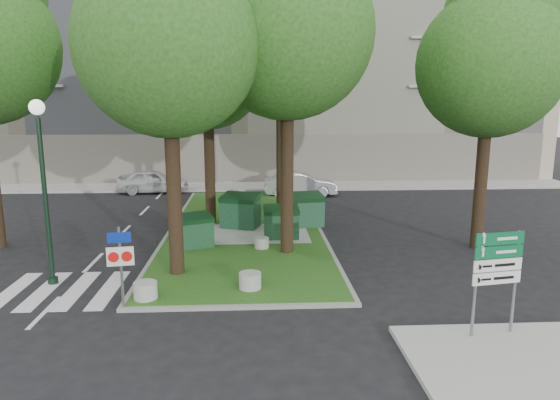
{
  "coord_description": "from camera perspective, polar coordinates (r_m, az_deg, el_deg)",
  "views": [
    {
      "loc": [
        0.87,
        -12.22,
        5.3
      ],
      "look_at": [
        1.75,
        4.31,
        2.0
      ],
      "focal_mm": 32.0,
      "sensor_mm": 36.0,
      "label": 1
    }
  ],
  "objects": [
    {
      "name": "car_silver",
      "position": [
        28.22,
        2.34,
        1.83
      ],
      "size": [
        4.1,
        1.49,
        1.34
      ],
      "primitive_type": "imported",
      "rotation": [
        0.0,
        0.0,
        1.59
      ],
      "color": "#B0B1B8",
      "rests_on": "ground"
    },
    {
      "name": "median_kerb",
      "position": [
        20.89,
        -3.98,
        -3.3
      ],
      "size": [
        6.3,
        16.3,
        0.1
      ],
      "primitive_type": "cube",
      "color": "gray",
      "rests_on": "ground"
    },
    {
      "name": "bollard_right",
      "position": [
        14.2,
        -3.44,
        -9.17
      ],
      "size": [
        0.63,
        0.63,
        0.45
      ],
      "primitive_type": "cylinder",
      "color": "#9E9F99",
      "rests_on": "median_island"
    },
    {
      "name": "building_sidewalk",
      "position": [
        31.17,
        -4.61,
        1.56
      ],
      "size": [
        42.0,
        3.0,
        0.12
      ],
      "primitive_type": "cube",
      "color": "#999993",
      "rests_on": "ground"
    },
    {
      "name": "tree_median_near_right",
      "position": [
        17.03,
        1.16,
        20.35
      ],
      "size": [
        5.6,
        5.6,
        11.46
      ],
      "color": "black",
      "rests_on": "ground"
    },
    {
      "name": "median_island",
      "position": [
        20.89,
        -3.98,
        -3.28
      ],
      "size": [
        6.0,
        16.0,
        0.12
      ],
      "primitive_type": "cube",
      "color": "#1B4E16",
      "rests_on": "ground"
    },
    {
      "name": "bollard_mid",
      "position": [
        17.93,
        -2.11,
        -4.9
      ],
      "size": [
        0.52,
        0.52,
        0.37
      ],
      "primitive_type": "cylinder",
      "color": "gray",
      "rests_on": "median_island"
    },
    {
      "name": "bollard_left",
      "position": [
        13.96,
        -15.13,
        -9.93
      ],
      "size": [
        0.62,
        0.62,
        0.45
      ],
      "primitive_type": "cylinder",
      "color": "#ABACA6",
      "rests_on": "median_island"
    },
    {
      "name": "dumpster_c",
      "position": [
        19.13,
        0.14,
        -2.58
      ],
      "size": [
        1.35,
        0.96,
        1.25
      ],
      "rotation": [
        0.0,
        0.0,
        0.01
      ],
      "color": "#10351C",
      "rests_on": "median_island"
    },
    {
      "name": "street_lamp",
      "position": [
        15.6,
        -25.49,
        3.02
      ],
      "size": [
        0.43,
        0.43,
        5.34
      ],
      "color": "black",
      "rests_on": "ground"
    },
    {
      "name": "ground",
      "position": [
        13.34,
        -6.69,
        -12.2
      ],
      "size": [
        120.0,
        120.0,
        0.0
      ],
      "primitive_type": "plane",
      "color": "black",
      "rests_on": "ground"
    },
    {
      "name": "dumpster_b",
      "position": [
        20.75,
        -4.54,
        -1.28
      ],
      "size": [
        1.79,
        1.5,
        1.42
      ],
      "rotation": [
        0.0,
        0.0,
        -0.32
      ],
      "color": "#103920",
      "rests_on": "median_island"
    },
    {
      "name": "litter_bin",
      "position": [
        23.6,
        2.68,
        -0.46
      ],
      "size": [
        0.44,
        0.44,
        0.77
      ],
      "primitive_type": "cylinder",
      "color": "orange",
      "rests_on": "median_island"
    },
    {
      "name": "tree_median_far",
      "position": [
        24.5,
        0.3,
        18.36
      ],
      "size": [
        5.8,
        5.8,
        11.93
      ],
      "color": "black",
      "rests_on": "ground"
    },
    {
      "name": "tree_median_near_left",
      "position": [
        15.09,
        -12.39,
        18.71
      ],
      "size": [
        5.2,
        5.2,
        10.53
      ],
      "color": "black",
      "rests_on": "ground"
    },
    {
      "name": "dumpster_d",
      "position": [
        20.99,
        2.84,
        -1.14
      ],
      "size": [
        1.67,
        1.3,
        1.4
      ],
      "rotation": [
        0.0,
        0.0,
        0.18
      ],
      "color": "#133E24",
      "rests_on": "median_island"
    },
    {
      "name": "sidewalk_corner",
      "position": [
        11.62,
        27.63,
        -16.89
      ],
      "size": [
        5.0,
        4.0,
        0.12
      ],
      "primitive_type": "cube",
      "color": "#999993",
      "rests_on": "ground"
    },
    {
      "name": "dumpster_a",
      "position": [
        18.24,
        -9.79,
        -3.51
      ],
      "size": [
        1.54,
        1.32,
        1.2
      ],
      "rotation": [
        0.0,
        0.0,
        0.39
      ],
      "color": "#0F381C",
      "rests_on": "median_island"
    },
    {
      "name": "tree_street_right",
      "position": [
        19.21,
        23.18,
        15.43
      ],
      "size": [
        5.0,
        5.0,
        10.06
      ],
      "color": "black",
      "rests_on": "ground"
    },
    {
      "name": "car_white",
      "position": [
        30.04,
        -14.3,
        2.1
      ],
      "size": [
        4.16,
        1.89,
        1.38
      ],
      "primitive_type": "imported",
      "rotation": [
        0.0,
        0.0,
        1.64
      ],
      "color": "silver",
      "rests_on": "ground"
    },
    {
      "name": "apartment_building",
      "position": [
        38.32,
        -4.51,
        15.28
      ],
      "size": [
        41.0,
        12.0,
        16.0
      ],
      "primitive_type": "cube",
      "color": "#BCA88D",
      "rests_on": "ground"
    },
    {
      "name": "traffic_sign_pole",
      "position": [
        13.24,
        -17.77,
        -6.29
      ],
      "size": [
        0.66,
        0.14,
        2.22
      ],
      "rotation": [
        0.0,
        0.0,
        0.15
      ],
      "color": "slate",
      "rests_on": "ground"
    },
    {
      "name": "zebra_crossing",
      "position": [
        15.41,
        -20.59,
        -9.56
      ],
      "size": [
        5.0,
        3.0,
        0.01
      ],
      "primitive_type": "cube",
      "color": "silver",
      "rests_on": "ground"
    },
    {
      "name": "tree_median_mid",
      "position": [
        21.42,
        -8.12,
        15.67
      ],
      "size": [
        4.8,
        4.8,
        9.99
      ],
      "color": "black",
      "rests_on": "ground"
    },
    {
      "name": "directional_sign",
      "position": [
        12.08,
        23.53,
        -7.05
      ],
      "size": [
        1.18,
        0.25,
        2.37
      ],
      "rotation": [
        0.0,
        0.0,
        0.17
      ],
      "color": "slate",
      "rests_on": "sidewalk_corner"
    }
  ]
}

